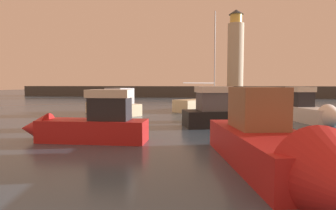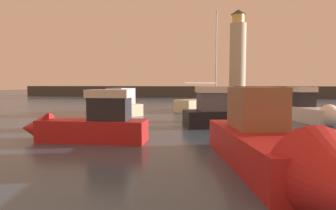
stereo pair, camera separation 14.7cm
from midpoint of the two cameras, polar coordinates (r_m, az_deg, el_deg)
The scene contains 9 objects.
ground_plane at distance 32.82m, azimuth 6.09°, elevation -0.69°, with size 220.00×220.00×0.00m, color #384C60.
breakwater at distance 63.06m, azimuth 9.04°, elevation 2.64°, with size 89.25×4.37×2.38m, color #423F3D.
lighthouse at distance 63.39m, azimuth 13.81°, elevation 10.58°, with size 3.39×3.39×16.14m.
motorboat_0 at distance 14.31m, azimuth -16.25°, elevation -3.76°, with size 6.33×2.10×2.67m.
motorboat_2 at distance 19.23m, azimuth 14.52°, elevation -1.74°, with size 7.43×4.37×3.04m.
motorboat_3 at distance 22.93m, azimuth 27.20°, elevation -1.17°, with size 3.76×6.61×2.82m.
motorboat_4 at distance 27.53m, azimuth -11.55°, elevation -0.04°, with size 7.42×5.83×2.83m.
motorboat_6 at distance 9.13m, azimuth 22.01°, elevation -8.53°, with size 4.48×8.87×3.17m.
sailboat_moored at distance 30.45m, azimuth 8.58°, elevation 0.14°, with size 6.92×7.96×10.46m.
Camera 2 is at (3.53, -2.09, 2.72)m, focal length 30.57 mm.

